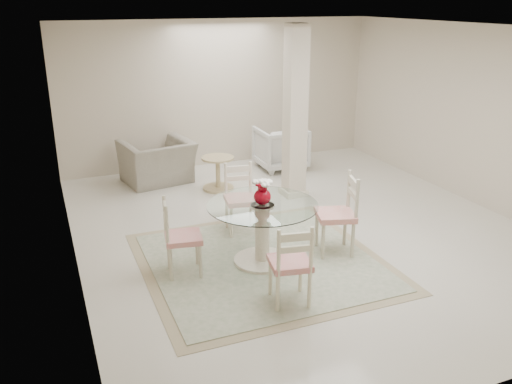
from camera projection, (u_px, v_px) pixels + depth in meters
name	position (u px, v px, depth m)	size (l,w,h in m)	color
ground	(301.00, 229.00, 7.57)	(7.00, 7.00, 0.00)	silver
room_shell	(306.00, 97.00, 6.94)	(6.02, 7.02, 2.71)	beige
column	(295.00, 114.00, 8.42)	(0.30, 0.30, 2.70)	beige
area_rug	(262.00, 262.00, 6.62)	(2.85, 2.85, 0.02)	tan
dining_table	(262.00, 233.00, 6.49)	(1.32, 1.32, 0.76)	#FAE7CD
red_vase	(263.00, 192.00, 6.31)	(0.24, 0.22, 0.31)	#9D0415
dining_chair_east	(341.00, 208.00, 6.69)	(0.56, 0.56, 1.14)	beige
dining_chair_north	(240.00, 193.00, 7.35)	(0.48, 0.48, 1.05)	#F5E7C9
dining_chair_west	(177.00, 232.00, 6.17)	(0.47, 0.47, 1.02)	beige
dining_chair_south	(292.00, 259.00, 5.52)	(0.48, 0.48, 1.03)	#F3EDC8
recliner_taupe	(157.00, 162.00, 9.37)	(1.13, 0.99, 0.74)	gray
armchair_white	(280.00, 148.00, 10.15)	(0.85, 0.87, 0.79)	silver
side_table	(218.00, 175.00, 9.06)	(0.54, 0.54, 0.56)	tan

